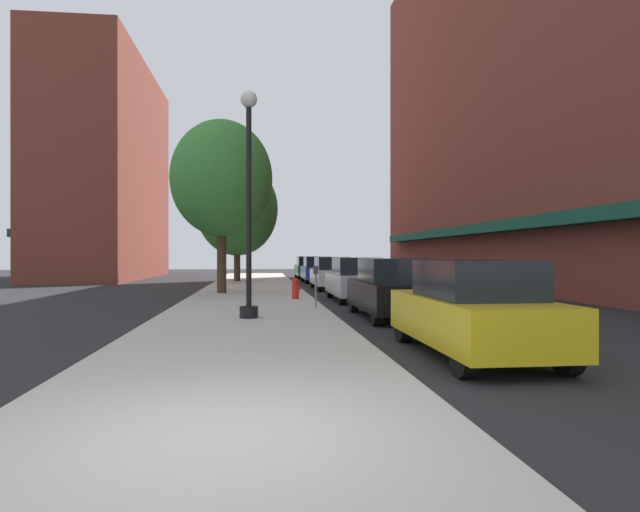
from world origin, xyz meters
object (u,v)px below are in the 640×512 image
(car_green, at_px, (308,268))
(parking_meter_near, at_px, (316,281))
(car_silver, at_px, (356,280))
(car_blue, at_px, (317,270))
(lamppost, at_px, (249,199))
(car_white, at_px, (331,274))
(tree_near, at_px, (237,209))
(fire_hydrant, at_px, (295,288))
(tree_mid, at_px, (222,179))
(car_yellow, at_px, (473,310))
(car_black, at_px, (392,289))

(car_green, bearing_deg, parking_meter_near, -92.84)
(car_silver, xyz_separation_m, car_blue, (0.00, 13.72, 0.00))
(lamppost, height_order, car_silver, lamppost)
(car_white, bearing_deg, tree_near, 126.31)
(fire_hydrant, bearing_deg, tree_mid, 128.94)
(tree_near, bearing_deg, lamppost, -86.83)
(parking_meter_near, relative_size, car_white, 0.30)
(car_blue, bearing_deg, car_green, 89.44)
(car_blue, bearing_deg, tree_mid, -117.51)
(car_yellow, bearing_deg, car_black, 87.90)
(fire_hydrant, height_order, car_green, car_green)
(tree_mid, bearing_deg, car_black, -59.59)
(tree_mid, relative_size, car_silver, 1.74)
(lamppost, distance_m, car_green, 26.52)
(car_white, bearing_deg, tree_mid, -145.36)
(tree_near, xyz_separation_m, tree_mid, (-0.23, -10.59, 0.40))
(parking_meter_near, height_order, car_white, car_white)
(parking_meter_near, distance_m, tree_mid, 9.03)
(tree_near, relative_size, car_yellow, 1.74)
(parking_meter_near, bearing_deg, car_blue, 83.71)
(tree_mid, bearing_deg, tree_near, 88.74)
(fire_hydrant, height_order, car_yellow, car_yellow)
(lamppost, relative_size, car_silver, 1.37)
(lamppost, bearing_deg, tree_near, 93.17)
(fire_hydrant, bearing_deg, car_silver, 7.62)
(lamppost, relative_size, car_black, 1.37)
(car_white, relative_size, car_blue, 1.00)
(parking_meter_near, height_order, car_black, car_black)
(tree_near, height_order, car_silver, tree_near)
(car_green, bearing_deg, tree_near, -128.05)
(tree_near, bearing_deg, parking_meter_near, -80.21)
(car_yellow, xyz_separation_m, car_green, (0.00, 31.28, 0.00))
(tree_near, distance_m, car_black, 20.58)
(car_silver, height_order, car_green, same)
(car_black, relative_size, car_green, 1.00)
(tree_mid, distance_m, car_white, 7.65)
(parking_meter_near, distance_m, car_silver, 4.43)
(car_black, bearing_deg, parking_meter_near, 139.18)
(parking_meter_near, bearing_deg, car_black, -40.57)
(lamppost, xyz_separation_m, fire_hydrant, (1.61, 5.83, -2.68))
(car_silver, relative_size, car_green, 1.00)
(car_white, bearing_deg, car_black, -89.26)
(tree_mid, xyz_separation_m, car_white, (5.27, 3.54, -4.25))
(car_white, xyz_separation_m, car_blue, (0.00, 6.83, 0.00))
(tree_mid, xyz_separation_m, car_yellow, (5.27, -14.65, -4.25))
(lamppost, relative_size, car_blue, 1.37)
(car_white, bearing_deg, car_blue, 90.74)
(parking_meter_near, distance_m, car_yellow, 7.59)
(lamppost, distance_m, fire_hydrant, 6.62)
(parking_meter_near, bearing_deg, tree_mid, 114.44)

